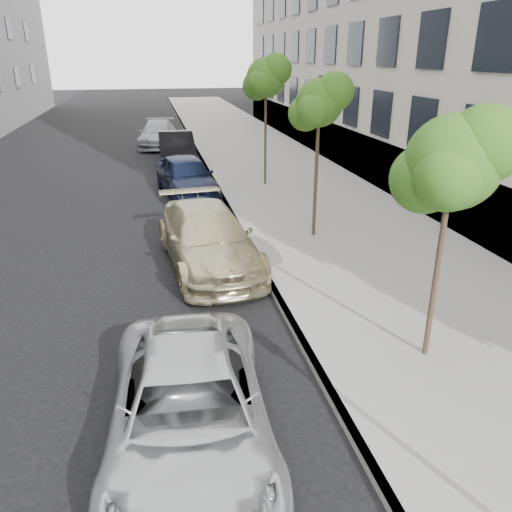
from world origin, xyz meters
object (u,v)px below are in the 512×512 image
object	(u,v)px
sedan_rear	(158,134)
minivan	(190,410)
tree_near	(455,162)
sedan_black	(177,148)
tree_far	(266,78)
suv	(208,238)
tree_mid	(320,103)
sedan_blue	(186,176)

from	to	relation	value
sedan_rear	minivan	bearing A→B (deg)	-84.86
tree_near	sedan_black	world-z (taller)	tree_near
tree_near	sedan_rear	xyz separation A→B (m)	(-4.10, 23.87, -2.86)
tree_far	sedan_rear	world-z (taller)	tree_far
sedan_rear	sedan_black	bearing A→B (deg)	-76.34
tree_far	minivan	size ratio (longest dim) A/B	1.07
suv	sedan_rear	distance (m)	18.70
suv	sedan_black	world-z (taller)	sedan_black
tree_near	tree_mid	size ratio (longest dim) A/B	0.95
tree_mid	sedan_black	world-z (taller)	tree_mid
tree_mid	tree_far	distance (m)	6.51
tree_mid	tree_far	bearing A→B (deg)	90.00
minivan	sedan_blue	bearing A→B (deg)	89.06
tree_far	tree_mid	bearing A→B (deg)	-90.00
sedan_blue	tree_far	bearing A→B (deg)	6.22
sedan_black	sedan_rear	world-z (taller)	sedan_black
tree_near	tree_far	xyz separation A→B (m)	(-0.00, 13.00, 0.70)
tree_far	minivan	xyz separation A→B (m)	(-4.35, -14.33, -3.64)
sedan_blue	sedan_black	distance (m)	6.19
minivan	tree_near	bearing A→B (deg)	20.43
tree_far	sedan_blue	distance (m)	4.91
suv	sedan_blue	world-z (taller)	sedan_blue
sedan_black	sedan_rear	distance (m)	5.56
tree_far	sedan_black	distance (m)	7.22
tree_mid	sedan_blue	size ratio (longest dim) A/B	1.00
sedan_black	sedan_rear	size ratio (longest dim) A/B	0.95
tree_near	tree_mid	world-z (taller)	tree_mid
tree_far	sedan_blue	xyz separation A→B (m)	(-3.33, -0.83, -3.52)
tree_near	sedan_rear	size ratio (longest dim) A/B	0.86
suv	sedan_black	size ratio (longest dim) A/B	1.08
minivan	tree_mid	bearing A→B (deg)	64.35
suv	tree_mid	bearing A→B (deg)	15.92
tree_far	sedan_black	bearing A→B (deg)	121.84
minivan	sedan_blue	size ratio (longest dim) A/B	1.03
minivan	sedan_black	size ratio (longest dim) A/B	0.99
tree_far	sedan_rear	xyz separation A→B (m)	(-4.10, 10.87, -3.56)
tree_mid	sedan_black	xyz separation A→B (m)	(-3.33, 11.86, -3.13)
minivan	sedan_blue	distance (m)	13.54
suv	sedan_rear	size ratio (longest dim) A/B	1.03
suv	tree_far	bearing A→B (deg)	61.25
minivan	sedan_rear	xyz separation A→B (m)	(0.25, 25.20, 0.08)
tree_mid	sedan_black	bearing A→B (deg)	105.67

